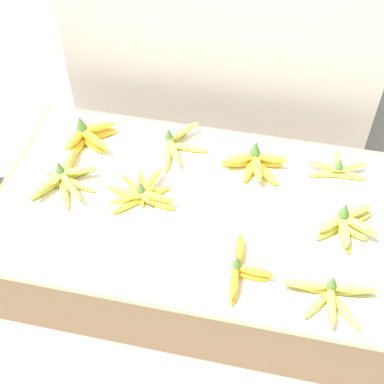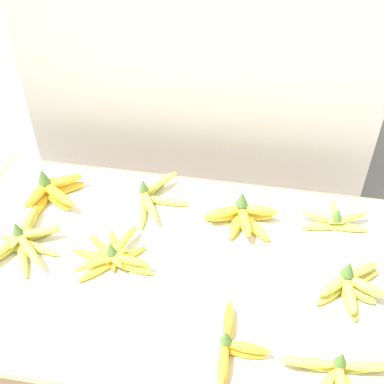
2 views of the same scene
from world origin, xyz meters
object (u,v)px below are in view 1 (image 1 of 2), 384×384
at_px(banana_bunch_front_midright, 241,270).
at_px(banana_bunch_back_left, 87,137).
at_px(banana_bunch_middle_left, 64,178).
at_px(banana_bunch_front_right, 330,295).
at_px(banana_bunch_middle_right, 346,225).
at_px(banana_bunch_back_midright, 255,163).
at_px(banana_bunch_back_right, 337,168).
at_px(banana_bunch_back_midleft, 177,143).
at_px(banana_bunch_middle_midleft, 141,193).

relative_size(banana_bunch_front_midright, banana_bunch_back_left, 1.13).
height_order(banana_bunch_front_midright, banana_bunch_middle_left, banana_bunch_middle_left).
relative_size(banana_bunch_front_right, banana_bunch_middle_left, 1.02).
height_order(banana_bunch_middle_right, banana_bunch_back_left, banana_bunch_back_left).
bearing_deg(banana_bunch_back_midright, banana_bunch_middle_left, -162.41).
relative_size(banana_bunch_middle_left, banana_bunch_back_right, 1.28).
bearing_deg(banana_bunch_middle_left, banana_bunch_back_right, 14.94).
distance_m(banana_bunch_front_right, banana_bunch_back_midright, 0.52).
distance_m(banana_bunch_front_midright, banana_bunch_back_right, 0.53).
relative_size(banana_bunch_middle_left, banana_bunch_back_left, 1.27).
bearing_deg(banana_bunch_middle_left, banana_bunch_back_midleft, 36.45).
relative_size(banana_bunch_middle_midleft, banana_bunch_back_midleft, 0.97).
bearing_deg(banana_bunch_back_midleft, banana_bunch_front_right, -42.43).
bearing_deg(banana_bunch_middle_right, banana_bunch_back_midleft, 156.73).
distance_m(banana_bunch_back_left, banana_bunch_back_midleft, 0.31).
xyz_separation_m(banana_bunch_middle_left, banana_bunch_middle_midleft, (0.26, -0.01, -0.00)).
bearing_deg(banana_bunch_back_right, banana_bunch_back_midright, -171.18).
bearing_deg(banana_bunch_back_midright, banana_bunch_back_midleft, 170.39).
bearing_deg(banana_bunch_middle_left, banana_bunch_front_midright, -20.73).
distance_m(banana_bunch_front_right, banana_bunch_back_left, 0.96).
xyz_separation_m(banana_bunch_front_midright, banana_bunch_front_right, (0.25, -0.03, -0.00)).
distance_m(banana_bunch_middle_left, banana_bunch_middle_right, 0.90).
height_order(banana_bunch_front_midright, banana_bunch_back_midright, banana_bunch_back_midright).
bearing_deg(banana_bunch_front_right, banana_bunch_middle_midleft, 157.57).
bearing_deg(banana_bunch_front_midright, banana_bunch_middle_right, 37.73).
bearing_deg(banana_bunch_front_right, banana_bunch_middle_left, 163.23).
height_order(banana_bunch_front_right, banana_bunch_middle_left, banana_bunch_middle_left).
distance_m(banana_bunch_middle_left, banana_bunch_back_midleft, 0.40).
xyz_separation_m(banana_bunch_middle_left, banana_bunch_middle_right, (0.90, -0.01, 0.01)).
xyz_separation_m(banana_bunch_front_midright, banana_bunch_middle_left, (-0.62, 0.23, -0.00)).
bearing_deg(banana_bunch_front_right, banana_bunch_middle_right, 81.74).
bearing_deg(banana_bunch_middle_right, banana_bunch_back_left, 166.97).
bearing_deg(banana_bunch_front_midright, banana_bunch_front_right, -6.33).
distance_m(banana_bunch_front_right, banana_bunch_back_midleft, 0.74).
relative_size(banana_bunch_middle_midleft, banana_bunch_back_left, 1.21).
xyz_separation_m(banana_bunch_back_left, banana_bunch_back_midleft, (0.31, 0.04, -0.01)).
bearing_deg(banana_bunch_middle_left, banana_bunch_back_midright, 17.59).
xyz_separation_m(banana_bunch_front_right, banana_bunch_back_right, (0.00, 0.49, -0.00)).
distance_m(banana_bunch_front_right, banana_bunch_middle_right, 0.25).
xyz_separation_m(banana_bunch_middle_midleft, banana_bunch_back_right, (0.60, 0.24, -0.00)).
relative_size(banana_bunch_middle_midleft, banana_bunch_back_right, 1.22).
xyz_separation_m(banana_bunch_front_midright, banana_bunch_back_midleft, (-0.30, 0.47, -0.00)).
bearing_deg(banana_bunch_back_midleft, banana_bunch_middle_left, -143.55).
bearing_deg(banana_bunch_front_right, banana_bunch_back_midright, 120.61).
height_order(banana_bunch_middle_right, banana_bunch_back_right, banana_bunch_middle_right).
xyz_separation_m(banana_bunch_front_midright, banana_bunch_back_midright, (-0.02, 0.42, 0.01)).
relative_size(banana_bunch_back_left, banana_bunch_back_midleft, 0.80).
relative_size(banana_bunch_front_midright, banana_bunch_back_right, 1.13).
bearing_deg(banana_bunch_front_midright, banana_bunch_back_right, 61.62).
bearing_deg(banana_bunch_front_right, banana_bunch_back_left, 152.00).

